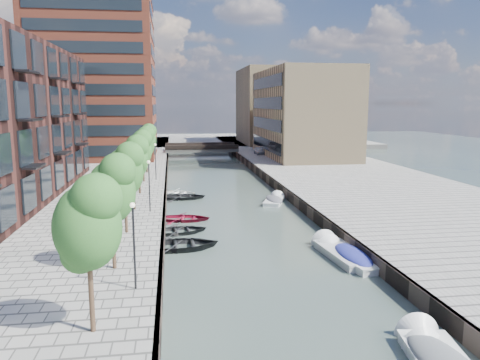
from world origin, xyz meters
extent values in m
plane|color=#38473F|center=(0.00, 40.00, 0.00)|extent=(300.00, 300.00, 0.00)
cube|color=gray|center=(16.00, 40.00, 0.50)|extent=(20.00, 140.00, 1.00)
cube|color=#332823|center=(-6.10, 40.00, 0.50)|extent=(0.25, 140.00, 1.00)
cube|color=#332823|center=(6.10, 40.00, 0.50)|extent=(0.25, 140.00, 1.00)
cube|color=gray|center=(0.00, 100.00, 0.50)|extent=(80.00, 40.00, 1.00)
cube|color=black|center=(-20.00, 30.00, 8.00)|extent=(8.00, 38.00, 14.00)
cube|color=brown|center=(-17.00, 65.00, 16.00)|extent=(18.00, 18.00, 30.00)
cube|color=tan|center=(16.00, 62.00, 8.00)|extent=(12.00, 25.00, 14.00)
cube|color=tan|center=(16.00, 88.00, 9.00)|extent=(12.00, 20.00, 16.00)
cube|color=gray|center=(0.00, 72.00, 1.30)|extent=(13.00, 6.00, 0.60)
cube|color=#332823|center=(0.00, 69.20, 1.90)|extent=(13.00, 0.40, 0.80)
cube|color=#332823|center=(0.00, 74.80, 1.90)|extent=(13.00, 0.40, 0.80)
cylinder|color=#382619|center=(-8.50, 4.00, 2.60)|extent=(0.20, 0.20, 3.20)
ellipsoid|color=#1D4B1C|center=(-8.50, 4.00, 5.33)|extent=(2.50, 2.50, 3.25)
cylinder|color=#382619|center=(-8.50, 11.00, 2.60)|extent=(0.20, 0.20, 3.20)
ellipsoid|color=#1D4B1C|center=(-8.50, 11.00, 5.33)|extent=(2.50, 2.50, 3.25)
cylinder|color=#382619|center=(-8.50, 18.00, 2.60)|extent=(0.20, 0.20, 3.20)
ellipsoid|color=#1D4B1C|center=(-8.50, 18.00, 5.33)|extent=(2.50, 2.50, 3.25)
cylinder|color=#382619|center=(-8.50, 25.00, 2.60)|extent=(0.20, 0.20, 3.20)
ellipsoid|color=#1D4B1C|center=(-8.50, 25.00, 5.33)|extent=(2.50, 2.50, 3.25)
cylinder|color=#382619|center=(-8.50, 32.00, 2.60)|extent=(0.20, 0.20, 3.20)
ellipsoid|color=#1D4B1C|center=(-8.50, 32.00, 5.33)|extent=(2.50, 2.50, 3.25)
cylinder|color=#382619|center=(-8.50, 39.00, 2.60)|extent=(0.20, 0.20, 3.20)
ellipsoid|color=#1D4B1C|center=(-8.50, 39.00, 5.33)|extent=(2.50, 2.50, 3.25)
cylinder|color=#382619|center=(-8.50, 46.00, 2.60)|extent=(0.20, 0.20, 3.20)
ellipsoid|color=#1D4B1C|center=(-8.50, 46.00, 5.33)|extent=(2.50, 2.50, 3.25)
cylinder|color=black|center=(-7.20, 8.00, 3.00)|extent=(0.10, 0.10, 4.00)
sphere|color=#FFF2CC|center=(-7.20, 8.00, 5.00)|extent=(0.24, 0.24, 0.24)
cylinder|color=black|center=(-7.20, 24.00, 3.00)|extent=(0.10, 0.10, 4.00)
sphere|color=#FFF2CC|center=(-7.20, 24.00, 5.00)|extent=(0.24, 0.24, 0.24)
cylinder|color=black|center=(-7.20, 40.00, 3.00)|extent=(0.10, 0.10, 4.00)
sphere|color=#FFF2CC|center=(-7.20, 40.00, 5.00)|extent=(0.24, 0.24, 0.24)
imported|color=black|center=(-4.95, 16.92, 0.00)|extent=(5.31, 3.90, 1.07)
imported|color=#232426|center=(-4.93, 20.81, 0.00)|extent=(4.62, 3.63, 0.87)
imported|color=maroon|center=(-4.39, 24.59, 0.00)|extent=(4.51, 3.55, 0.84)
imported|color=white|center=(-4.85, 35.98, 0.00)|extent=(4.85, 4.27, 0.83)
imported|color=black|center=(-4.33, 33.47, 0.00)|extent=(4.56, 3.29, 0.93)
cone|color=silver|center=(4.18, 2.22, 0.10)|extent=(1.71, 1.00, 1.65)
cone|color=white|center=(4.46, 3.16, 0.11)|extent=(2.00, 1.29, 1.86)
cube|color=#BABAB8|center=(5.14, 13.51, 0.06)|extent=(2.41, 5.31, 0.73)
cube|color=#BABAB8|center=(5.14, 13.51, 0.45)|extent=(2.51, 5.43, 0.11)
cone|color=#BABAB8|center=(4.88, 16.07, 0.11)|extent=(1.99, 1.19, 1.90)
cube|color=silver|center=(5.40, 12.72, 0.05)|extent=(2.67, 5.13, 0.69)
cube|color=silver|center=(5.40, 12.72, 0.42)|extent=(2.78, 5.25, 0.11)
cone|color=silver|center=(4.95, 15.12, 0.11)|extent=(1.95, 1.27, 1.80)
ellipsoid|color=navy|center=(5.40, 12.72, 0.48)|extent=(2.49, 4.69, 0.59)
cube|color=white|center=(4.34, 30.20, 0.04)|extent=(2.84, 4.31, 0.57)
cube|color=white|center=(4.34, 30.20, 0.35)|extent=(2.94, 4.42, 0.09)
cone|color=white|center=(5.07, 32.08, 0.09)|extent=(1.68, 1.27, 1.49)
ellipsoid|color=#4D4D54|center=(4.34, 30.20, 0.40)|extent=(2.63, 3.95, 0.49)
imported|color=silver|center=(9.46, 64.52, 1.65)|extent=(1.68, 3.86, 1.29)
camera|label=1|loc=(-5.39, -13.28, 9.57)|focal=35.00mm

